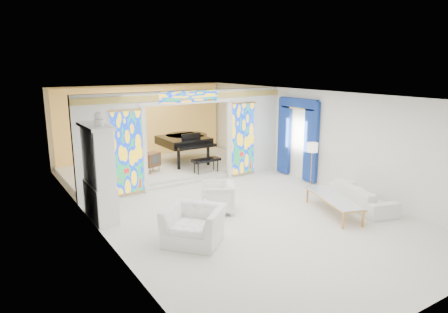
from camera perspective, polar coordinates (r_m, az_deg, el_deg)
floor at (r=11.32m, az=-0.23°, el=-6.47°), size 12.00×12.00×0.00m
ceiling at (r=10.70m, az=-0.24°, el=8.85°), size 7.00×12.00×0.02m
wall_back at (r=16.23m, az=-11.68°, el=4.70°), size 7.00×0.02×3.00m
wall_front at (r=6.85m, az=28.01°, el=-8.04°), size 7.00×0.02×3.00m
wall_left at (r=9.56m, az=-18.26°, el=-1.44°), size 0.02×12.00×3.00m
wall_right at (r=13.09m, az=12.84°, el=2.68°), size 0.02×12.00×3.00m
partition_wall at (r=12.59m, az=-5.11°, el=3.26°), size 7.00×0.22×3.00m
stained_glass_left at (r=11.78m, az=-13.62°, el=0.50°), size 0.90×0.04×2.40m
stained_glass_right at (r=13.60m, az=2.74°, el=2.52°), size 0.90×0.04×2.40m
stained_glass_transom at (r=12.35m, az=-4.99°, el=8.53°), size 2.00×0.04×0.34m
alcove_platform at (r=14.78m, az=-8.77°, el=-1.58°), size 6.80×3.80×0.18m
gold_curtain_back at (r=16.12m, az=-11.53°, el=4.65°), size 6.70×0.10×2.90m
chandelier at (r=14.35m, az=-8.21°, el=7.99°), size 0.48×0.48×0.30m
blue_drapes at (r=13.50m, az=10.45°, el=3.43°), size 0.14×1.85×2.65m
china_cabinet at (r=10.27m, az=-17.45°, el=-2.31°), size 0.56×1.46×2.72m
armchair_left at (r=8.76m, az=-4.36°, el=-9.75°), size 1.61×1.62×0.79m
armchair_right at (r=10.47m, az=-0.95°, el=-5.85°), size 1.16×1.15×0.79m
sofa at (r=11.44m, az=19.15°, el=-5.40°), size 1.40×2.25×0.61m
side_table at (r=9.52m, az=-2.79°, el=-8.05°), size 0.55×0.55×0.55m
vase at (r=9.42m, az=-2.81°, el=-6.36°), size 0.21×0.21×0.22m
coffee_table at (r=10.69m, az=15.37°, el=-5.78°), size 1.25×2.15×0.46m
floor_lamp at (r=12.56m, az=12.47°, el=0.97°), size 0.43×0.43×1.43m
grand_piano at (r=15.01m, az=-5.48°, el=2.29°), size 1.91×3.01×1.21m
tv_console at (r=13.80m, az=-10.35°, el=-0.45°), size 0.68×0.59×0.67m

